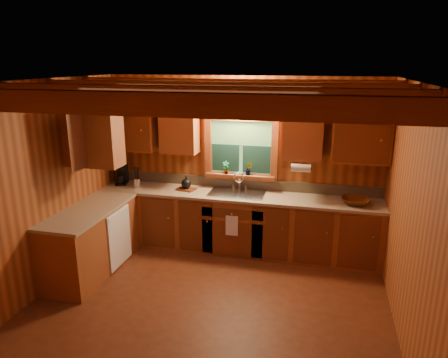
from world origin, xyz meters
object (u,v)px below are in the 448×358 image
at_px(sink, 237,196).
at_px(wicker_basket, 355,201).
at_px(coffee_maker, 122,175).
at_px(cutting_board, 186,189).

bearing_deg(sink, wicker_basket, -2.50).
bearing_deg(coffee_maker, wicker_basket, -22.23).
xyz_separation_m(coffee_maker, cutting_board, (1.11, -0.07, -0.14)).
height_order(sink, wicker_basket, sink).
distance_m(cutting_board, wicker_basket, 2.48).
relative_size(cutting_board, wicker_basket, 0.71).
distance_m(sink, cutting_board, 0.79).
xyz_separation_m(sink, cutting_board, (-0.79, -0.01, 0.06)).
bearing_deg(wicker_basket, coffee_maker, 177.89).
distance_m(sink, wicker_basket, 1.69).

